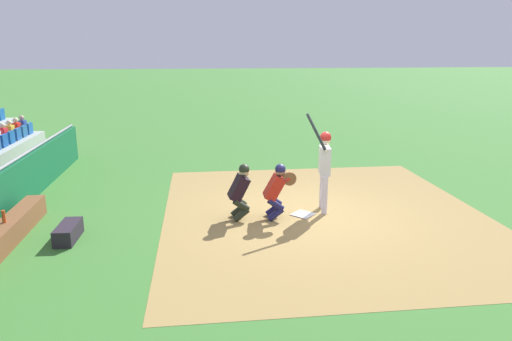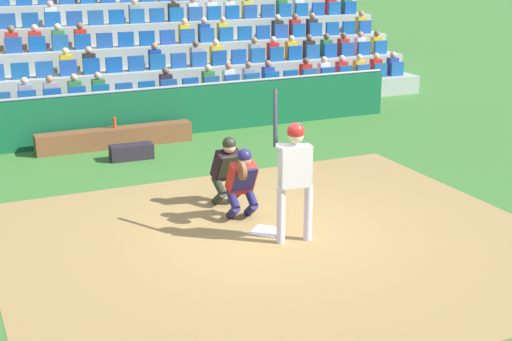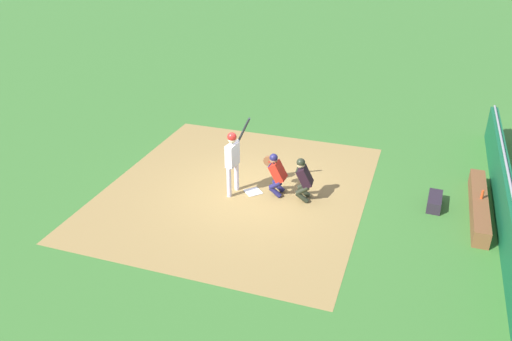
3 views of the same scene
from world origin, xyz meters
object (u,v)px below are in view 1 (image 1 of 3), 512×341
home_plate_umpire (241,189)px  dugout_bench (7,233)px  batter_at_plate (324,162)px  catcher_crouching (277,188)px  home_plate_marker (303,214)px  water_bottle_on_bench (4,217)px  equipment_duffel_bag (68,232)px

home_plate_umpire → dugout_bench: (0.85, -4.64, -0.47)m
batter_at_plate → catcher_crouching: (0.35, -1.16, -0.48)m
catcher_crouching → home_plate_umpire: bearing=-94.5°
home_plate_marker → water_bottle_on_bench: (0.91, -6.10, 0.55)m
catcher_crouching → home_plate_umpire: (-0.06, -0.80, -0.01)m
home_plate_marker → dugout_bench: size_ratio=0.12×
home_plate_umpire → dugout_bench: bearing=-79.7°
catcher_crouching → water_bottle_on_bench: catcher_crouching is taller
batter_at_plate → dugout_bench: bearing=-80.2°
home_plate_umpire → equipment_duffel_bag: 3.64m
batter_at_plate → dugout_bench: (1.14, -6.59, -0.97)m
dugout_bench → water_bottle_on_bench: bearing=-110.2°
home_plate_marker → home_plate_umpire: (0.07, -1.44, 0.68)m
home_plate_marker → catcher_crouching: 0.95m
catcher_crouching → batter_at_plate: bearing=107.0°
dugout_bench → equipment_duffel_bag: dugout_bench is taller
home_plate_umpire → equipment_duffel_bag: bearing=-77.5°
catcher_crouching → home_plate_umpire: 0.80m
home_plate_marker → batter_at_plate: (-0.22, 0.52, 1.17)m
batter_at_plate → equipment_duffel_bag: (1.07, -5.47, -1.02)m
dugout_bench → water_bottle_on_bench: (-0.01, -0.02, 0.34)m
home_plate_marker → catcher_crouching: bearing=-78.1°
home_plate_marker → home_plate_umpire: size_ratio=0.35×
water_bottle_on_bench → equipment_duffel_bag: size_ratio=0.27×
dugout_bench → equipment_duffel_bag: 1.13m
batter_at_plate → home_plate_marker: bearing=-67.1°
dugout_bench → water_bottle_on_bench: water_bottle_on_bench is taller
catcher_crouching → dugout_bench: catcher_crouching is taller
home_plate_marker → home_plate_umpire: home_plate_umpire is taller
water_bottle_on_bench → home_plate_umpire: bearing=100.2°
home_plate_umpire → water_bottle_on_bench: size_ratio=5.18×
water_bottle_on_bench → home_plate_marker: bearing=98.5°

